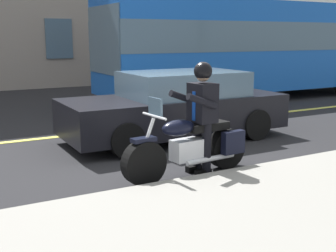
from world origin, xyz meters
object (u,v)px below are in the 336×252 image
(bus_near, at_px, (256,43))
(car_dark, at_px, (177,106))
(rider_main, at_px, (202,108))
(motorcycle_main, at_px, (191,147))

(bus_near, xyz_separation_m, car_dark, (5.47, 4.12, -1.18))
(rider_main, distance_m, car_dark, 2.40)
(motorcycle_main, height_order, car_dark, car_dark)
(motorcycle_main, distance_m, car_dark, 2.48)
(rider_main, xyz_separation_m, car_dark, (-0.84, -2.22, -0.35))
(rider_main, height_order, bus_near, bus_near)
(motorcycle_main, bearing_deg, rider_main, -174.05)
(rider_main, bearing_deg, car_dark, -110.72)
(motorcycle_main, xyz_separation_m, rider_main, (-0.19, -0.02, 0.58))
(motorcycle_main, bearing_deg, car_dark, -114.65)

